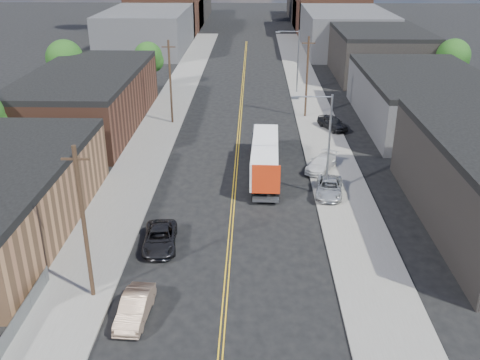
# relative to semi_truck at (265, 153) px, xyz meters

# --- Properties ---
(ground) EXTENTS (260.00, 260.00, 0.00)m
(ground) POSITION_rel_semi_truck_xyz_m (-2.75, 30.23, -2.05)
(ground) COLOR black
(ground) RESTS_ON ground
(centerline) EXTENTS (0.32, 120.00, 0.01)m
(centerline) POSITION_rel_semi_truck_xyz_m (-2.75, 15.23, -2.04)
(centerline) COLOR gold
(centerline) RESTS_ON ground
(sidewalk_left) EXTENTS (5.00, 140.00, 0.15)m
(sidewalk_left) POSITION_rel_semi_truck_xyz_m (-12.25, 15.23, -1.97)
(sidewalk_left) COLOR slate
(sidewalk_left) RESTS_ON ground
(sidewalk_right) EXTENTS (5.00, 140.00, 0.15)m
(sidewalk_right) POSITION_rel_semi_truck_xyz_m (6.75, 15.23, -1.97)
(sidewalk_right) COLOR slate
(sidewalk_right) RESTS_ON ground
(warehouse_brown) EXTENTS (12.00, 26.00, 6.60)m
(warehouse_brown) POSITION_rel_semi_truck_xyz_m (-20.75, 14.23, 1.25)
(warehouse_brown) COLOR #47281C
(warehouse_brown) RESTS_ON ground
(industrial_right_b) EXTENTS (14.00, 24.00, 6.10)m
(industrial_right_b) POSITION_rel_semi_truck_xyz_m (19.25, 16.23, 1.00)
(industrial_right_b) COLOR #37373A
(industrial_right_b) RESTS_ON ground
(industrial_right_c) EXTENTS (14.00, 22.00, 7.60)m
(industrial_right_c) POSITION_rel_semi_truck_xyz_m (19.25, 42.23, 1.75)
(industrial_right_c) COLOR black
(industrial_right_c) RESTS_ON ground
(skyline_left_a) EXTENTS (16.00, 30.00, 8.00)m
(skyline_left_a) POSITION_rel_semi_truck_xyz_m (-22.75, 65.23, 1.95)
(skyline_left_a) COLOR #37373A
(skyline_left_a) RESTS_ON ground
(skyline_right_a) EXTENTS (16.00, 30.00, 8.00)m
(skyline_right_a) POSITION_rel_semi_truck_xyz_m (17.25, 65.23, 1.95)
(skyline_right_a) COLOR #37373A
(skyline_right_a) RESTS_ON ground
(skyline_left_b) EXTENTS (16.00, 26.00, 10.00)m
(skyline_left_b) POSITION_rel_semi_truck_xyz_m (-22.75, 90.23, 2.95)
(skyline_left_b) COLOR #47281C
(skyline_left_b) RESTS_ON ground
(skyline_right_b) EXTENTS (16.00, 26.00, 10.00)m
(skyline_right_b) POSITION_rel_semi_truck_xyz_m (17.25, 90.23, 2.95)
(skyline_right_b) COLOR #47281C
(skyline_right_b) RESTS_ON ground
(skyline_left_c) EXTENTS (16.00, 40.00, 7.00)m
(skyline_left_c) POSITION_rel_semi_truck_xyz_m (-22.75, 110.23, 1.45)
(skyline_left_c) COLOR black
(skyline_left_c) RESTS_ON ground
(skyline_right_c) EXTENTS (16.00, 40.00, 7.00)m
(skyline_right_c) POSITION_rel_semi_truck_xyz_m (17.25, 110.23, 1.45)
(skyline_right_c) COLOR black
(skyline_right_c) RESTS_ON ground
(streetlight_near) EXTENTS (3.39, 0.25, 9.00)m
(streetlight_near) POSITION_rel_semi_truck_xyz_m (4.85, -4.77, 3.28)
(streetlight_near) COLOR gray
(streetlight_near) RESTS_ON ground
(streetlight_far) EXTENTS (3.39, 0.25, 9.00)m
(streetlight_far) POSITION_rel_semi_truck_xyz_m (4.85, 30.23, 3.28)
(streetlight_far) COLOR gray
(streetlight_far) RESTS_ON ground
(utility_pole_left_near) EXTENTS (1.60, 0.26, 10.00)m
(utility_pole_left_near) POSITION_rel_semi_truck_xyz_m (-10.95, -19.77, 3.09)
(utility_pole_left_near) COLOR black
(utility_pole_left_near) RESTS_ON ground
(utility_pole_left_far) EXTENTS (1.60, 0.26, 10.00)m
(utility_pole_left_far) POSITION_rel_semi_truck_xyz_m (-10.95, 15.23, 3.09)
(utility_pole_left_far) COLOR black
(utility_pole_left_far) RESTS_ON ground
(utility_pole_right) EXTENTS (1.60, 0.26, 10.00)m
(utility_pole_right) POSITION_rel_semi_truck_xyz_m (5.45, 18.23, 3.09)
(utility_pole_right) COLOR black
(utility_pole_right) RESTS_ON ground
(tree_left_mid) EXTENTS (5.10, 5.04, 8.37)m
(tree_left_mid) POSITION_rel_semi_truck_xyz_m (-26.69, 25.23, 3.44)
(tree_left_mid) COLOR black
(tree_left_mid) RESTS_ON ground
(tree_left_far) EXTENTS (4.35, 4.20, 6.97)m
(tree_left_far) POSITION_rel_semi_truck_xyz_m (-16.69, 32.23, 2.52)
(tree_left_far) COLOR black
(tree_left_far) RESTS_ON ground
(tree_right_far) EXTENTS (4.85, 4.76, 7.91)m
(tree_right_far) POSITION_rel_semi_truck_xyz_m (27.31, 30.23, 3.13)
(tree_right_far) COLOR black
(tree_right_far) RESTS_ON ground
(semi_truck) EXTENTS (2.71, 13.83, 3.60)m
(semi_truck) POSITION_rel_semi_truck_xyz_m (0.00, 0.00, 0.00)
(semi_truck) COLOR white
(semi_truck) RESTS_ON ground
(car_left_b) EXTENTS (1.78, 4.45, 1.44)m
(car_left_b) POSITION_rel_semi_truck_xyz_m (-7.90, -21.77, -1.33)
(car_left_b) COLOR #977A63
(car_left_b) RESTS_ON ground
(car_left_c) EXTENTS (2.77, 5.20, 1.39)m
(car_left_c) POSITION_rel_semi_truck_xyz_m (-7.75, -13.69, -1.35)
(car_left_c) COLOR black
(car_left_c) RESTS_ON ground
(car_right_lot_a) EXTENTS (2.91, 5.07, 1.33)m
(car_right_lot_a) POSITION_rel_semi_truck_xyz_m (5.52, -4.91, -1.23)
(car_right_lot_a) COLOR silver
(car_right_lot_a) RESTS_ON sidewalk_right
(car_right_lot_b) EXTENTS (3.80, 4.96, 1.34)m
(car_right_lot_b) POSITION_rel_semi_truck_xyz_m (5.45, 0.62, -1.23)
(car_right_lot_b) COLOR silver
(car_right_lot_b) RESTS_ON sidewalk_right
(car_right_lot_c) EXTENTS (3.58, 4.90, 1.55)m
(car_right_lot_c) POSITION_rel_semi_truck_xyz_m (8.19, 13.06, -1.12)
(car_right_lot_c) COLOR black
(car_right_lot_c) RESTS_ON sidewalk_right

